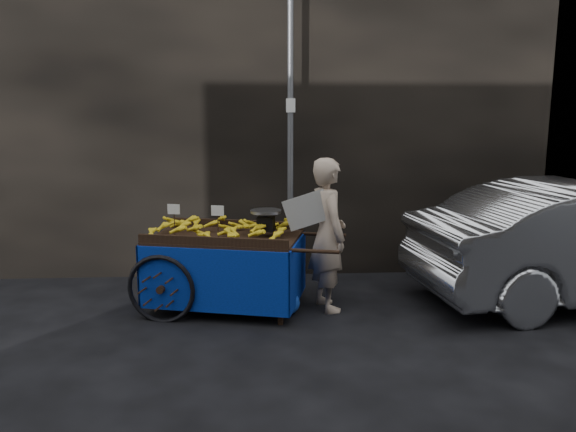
{
  "coord_description": "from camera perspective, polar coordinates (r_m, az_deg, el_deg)",
  "views": [
    {
      "loc": [
        -0.18,
        -6.23,
        2.31
      ],
      "look_at": [
        0.22,
        0.5,
        1.06
      ],
      "focal_mm": 35.0,
      "sensor_mm": 36.0,
      "label": 1
    }
  ],
  "objects": [
    {
      "name": "street_pole",
      "position": [
        7.55,
        0.24,
        8.18
      ],
      "size": [
        0.12,
        0.1,
        4.0
      ],
      "color": "slate",
      "rests_on": "ground"
    },
    {
      "name": "vendor",
      "position": [
        6.59,
        4.05,
        -1.87
      ],
      "size": [
        0.84,
        0.75,
        1.8
      ],
      "rotation": [
        0.0,
        0.0,
        1.83
      ],
      "color": "tan",
      "rests_on": "ground"
    },
    {
      "name": "ground",
      "position": [
        6.64,
        -1.67,
        -9.87
      ],
      "size": [
        80.0,
        80.0,
        0.0
      ],
      "primitive_type": "plane",
      "color": "black",
      "rests_on": "ground"
    },
    {
      "name": "banana_cart",
      "position": [
        6.67,
        -6.81,
        -2.73
      ],
      "size": [
        2.55,
        1.58,
        1.29
      ],
      "rotation": [
        0.0,
        0.0,
        -0.24
      ],
      "color": "black",
      "rests_on": "ground"
    },
    {
      "name": "building_wall",
      "position": [
        8.85,
        0.31,
        11.72
      ],
      "size": [
        13.5,
        2.0,
        5.0
      ],
      "color": "black",
      "rests_on": "ground"
    },
    {
      "name": "plastic_bag",
      "position": [
        6.56,
        -0.12,
        -8.84
      ],
      "size": [
        0.31,
        0.25,
        0.28
      ],
      "primitive_type": "ellipsoid",
      "color": "blue",
      "rests_on": "ground"
    }
  ]
}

